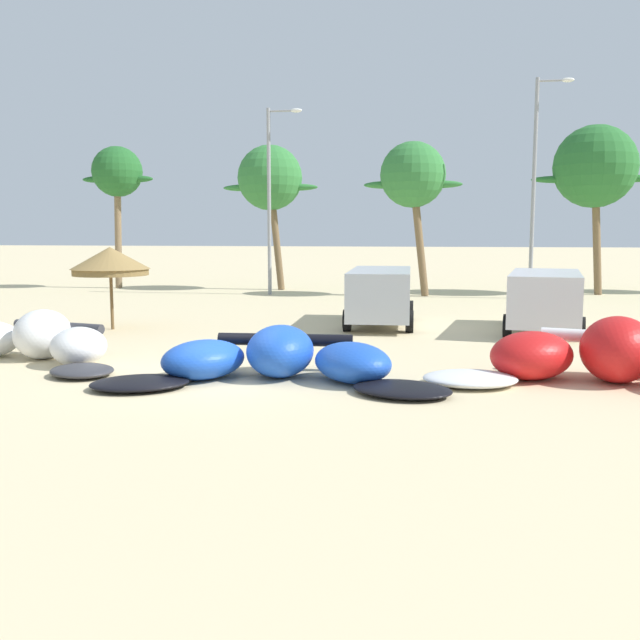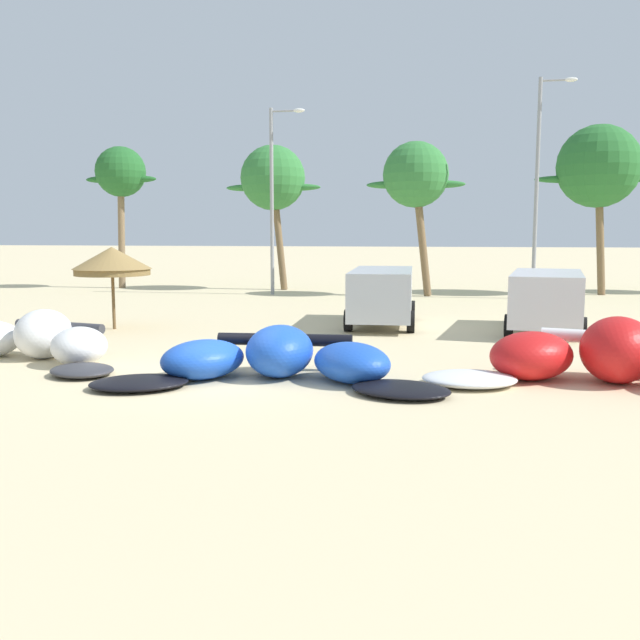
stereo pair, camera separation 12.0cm
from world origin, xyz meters
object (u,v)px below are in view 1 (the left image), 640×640
(palm_left_of_gap, at_px, (270,179))
(lamppost_west_center, at_px, (537,178))
(beach_umbrella_near_van, at_px, (110,261))
(lamppost_west, at_px, (272,192))
(palm_left, at_px, (117,174))
(parked_car_second, at_px, (381,292))
(kite_left_of_center, at_px, (277,360))
(palm_center_left, at_px, (413,176))
(kite_center, at_px, (617,360))
(kite_left, at_px, (33,342))
(palm_center_right, at_px, (595,167))
(parked_van, at_px, (545,296))

(palm_left_of_gap, xyz_separation_m, lamppost_west_center, (13.11, -2.97, -0.34))
(beach_umbrella_near_van, distance_m, lamppost_west, 13.33)
(palm_left, height_order, lamppost_west_center, lamppost_west_center)
(beach_umbrella_near_van, bearing_deg, parked_car_second, 16.76)
(parked_car_second, relative_size, lamppost_west_center, 0.52)
(beach_umbrella_near_van, relative_size, lamppost_west_center, 0.26)
(kite_left_of_center, xyz_separation_m, palm_center_left, (2.01, 19.93, 5.25))
(lamppost_west_center, bearing_deg, lamppost_west, 179.75)
(beach_umbrella_near_van, bearing_deg, palm_center_left, 56.30)
(kite_center, relative_size, lamppost_west, 0.84)
(palm_left, distance_m, lamppost_west_center, 21.61)
(kite_left, bearing_deg, palm_center_right, 51.08)
(kite_center, height_order, lamppost_west, lamppost_west)
(beach_umbrella_near_van, bearing_deg, kite_left, -83.37)
(kite_left_of_center, relative_size, lamppost_west_center, 0.75)
(beach_umbrella_near_van, distance_m, lamppost_west_center, 19.60)
(palm_center_right, distance_m, lamppost_west_center, 4.06)
(beach_umbrella_near_van, xyz_separation_m, lamppost_west_center, (14.47, 12.80, 3.31))
(kite_left_of_center, distance_m, beach_umbrella_near_van, 9.69)
(parked_van, relative_size, palm_center_left, 0.70)
(beach_umbrella_near_van, xyz_separation_m, parked_van, (13.43, 1.80, -1.07))
(kite_left, height_order, palm_center_left, palm_center_left)
(beach_umbrella_near_van, relative_size, palm_center_right, 0.32)
(parked_car_second, bearing_deg, kite_left_of_center, -98.80)
(palm_left_of_gap, bearing_deg, kite_left, -91.96)
(kite_left_of_center, relative_size, beach_umbrella_near_van, 2.86)
(kite_center, xyz_separation_m, parked_van, (-0.30, 7.81, 0.57))
(parked_car_second, bearing_deg, palm_left, 139.89)
(parked_car_second, height_order, palm_left_of_gap, palm_left_of_gap)
(kite_left_of_center, height_order, parked_van, parked_van)
(kite_left, xyz_separation_m, palm_center_right, (16.87, 20.89, 5.67))
(parked_van, height_order, palm_left_of_gap, palm_left_of_gap)
(kite_center, bearing_deg, palm_left, 134.09)
(parked_car_second, bearing_deg, palm_left_of_gap, 117.59)
(kite_left, distance_m, palm_center_right, 27.44)
(palm_left, relative_size, palm_left_of_gap, 1.01)
(kite_center, xyz_separation_m, palm_left_of_gap, (-12.36, 21.77, 5.29))
(kite_left, xyz_separation_m, kite_center, (13.09, -0.54, 0.06))
(kite_left, xyz_separation_m, lamppost_west_center, (13.84, 18.26, 5.01))
(kite_left_of_center, distance_m, palm_center_right, 25.10)
(kite_left_of_center, relative_size, palm_left, 0.98)
(lamppost_west, bearing_deg, parked_car_second, -59.30)
(kite_left_of_center, distance_m, lamppost_west_center, 21.43)
(parked_car_second, xyz_separation_m, lamppost_west_center, (6.18, 10.30, 4.38))
(parked_car_second, relative_size, lamppost_west, 0.58)
(kite_left_of_center, xyz_separation_m, palm_left_of_gap, (-5.52, 22.36, 5.39))
(palm_center_right, bearing_deg, palm_left_of_gap, 178.78)
(palm_center_left, distance_m, lamppost_west, 6.80)
(parked_van, xyz_separation_m, palm_left_of_gap, (-12.06, 13.96, 4.72))
(palm_left_of_gap, height_order, lamppost_west, lamppost_west)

